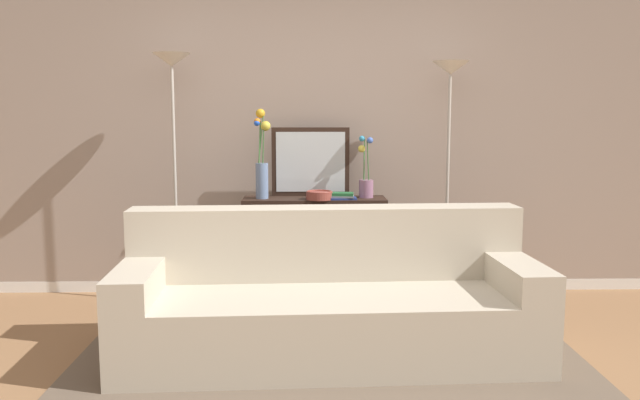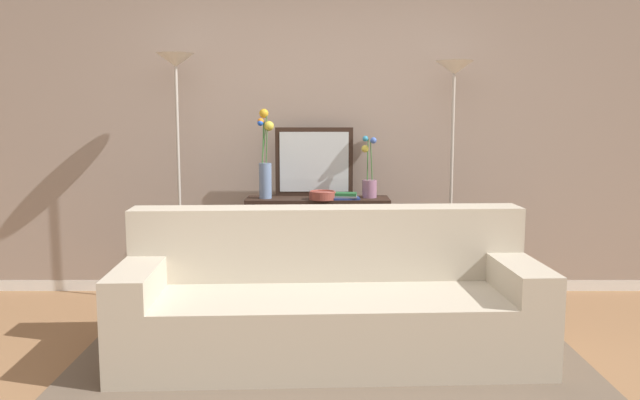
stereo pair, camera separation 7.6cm
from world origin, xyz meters
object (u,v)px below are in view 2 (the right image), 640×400
Objects in this scene: floor_lamp_left at (175,109)px; wall_mirror at (312,162)px; floor_lamp_right at (451,115)px; console_table at (316,233)px; book_row_under_console at (277,295)px; couch at (327,305)px; book_stack at (343,196)px; vase_short_flowers at (367,180)px; fruit_bowl at (321,195)px; vase_tall_flowers at (263,164)px.

wall_mirror is at bearing 8.51° from floor_lamp_left.
floor_lamp_right reaches higher than wall_mirror.
book_row_under_console is (-0.31, -0.00, -0.50)m from console_table.
wall_mirror reaches higher than couch.
book_stack is (-0.81, -0.06, -0.62)m from floor_lamp_right.
book_row_under_console is at bearing -178.55° from vase_short_flowers.
vase_short_flowers reaches higher than couch.
floor_lamp_left is at bearing 135.49° from couch.
fruit_bowl reaches higher than couch.
book_stack is at bearing -21.78° from console_table.
vase_tall_flowers is 1.43× the size of vase_short_flowers.
book_row_under_console is (-0.71, -0.02, -0.90)m from vase_short_flowers.
book_row_under_console is (0.09, 0.02, -1.04)m from vase_tall_flowers.
vase_short_flowers is at bearing 2.58° from console_table.
console_table is at bearing -177.42° from vase_short_flowers.
floor_lamp_right is 1.16m from fruit_bowl.
console_table is at bearing 1.31° from floor_lamp_left.
floor_lamp_left is 1.13m from wall_mirror.
fruit_bowl is 0.17m from book_stack.
vase_short_flowers is (0.80, 0.04, -0.13)m from vase_tall_flowers.
book_stack is (0.61, -0.07, -0.24)m from vase_tall_flowers.
wall_mirror is 0.33m from fruit_bowl.
vase_tall_flowers is at bearing 179.78° from floor_lamp_right.
wall_mirror is at bearing 165.17° from vase_short_flowers.
console_table is 0.57× the size of floor_lamp_left.
vase_short_flowers is 1.15m from book_row_under_console.
console_table is (-0.07, 1.14, 0.24)m from couch.
floor_lamp_left reaches higher than vase_tall_flowers.
couch is at bearing -130.31° from floor_lamp_right.
vase_short_flowers reaches higher than console_table.
vase_tall_flowers is (-0.37, -0.15, -0.00)m from wall_mirror.
book_row_under_console is at bearing -155.00° from wall_mirror.
console_table is 5.16× the size of book_stack.
floor_lamp_left reaches higher than couch.
fruit_bowl reaches higher than book_row_under_console.
floor_lamp_right is at bearing 0.00° from floor_lamp_left.
vase_short_flowers is at bearing 176.15° from floor_lamp_right.
vase_tall_flowers is 0.81m from vase_short_flowers.
floor_lamp_right is (2.09, 0.00, -0.04)m from floor_lamp_left.
vase_short_flowers is 2.24× the size of book_stack.
vase_tall_flowers is at bearing 173.91° from book_stack.
floor_lamp_right is 1.02m from book_stack.
wall_mirror is 1.08m from book_row_under_console.
couch is 1.18m from fruit_bowl.
couch is 1.99m from floor_lamp_left.
book_row_under_console is (-1.33, 0.02, -1.41)m from floor_lamp_right.
couch is at bearing -87.94° from fruit_bowl.
floor_lamp_left reaches higher than console_table.
floor_lamp_right is at bearing -0.22° from vase_tall_flowers.
fruit_bowl is at bearing -15.03° from book_row_under_console.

